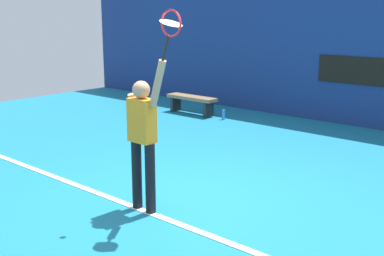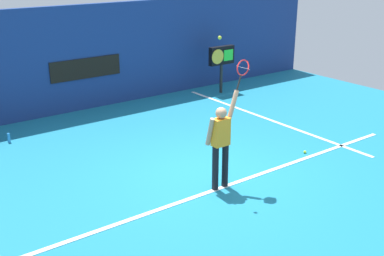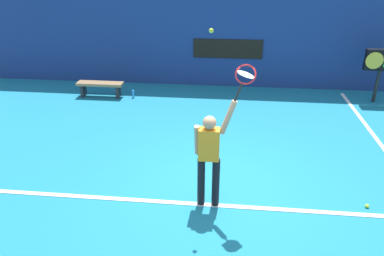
# 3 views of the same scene
# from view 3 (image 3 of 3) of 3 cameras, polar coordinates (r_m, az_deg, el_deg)

# --- Properties ---
(ground_plane) EXTENTS (18.00, 18.00, 0.00)m
(ground_plane) POSITION_cam_3_polar(r_m,az_deg,el_deg) (7.08, 4.27, -8.99)
(ground_plane) COLOR teal
(back_wall) EXTENTS (18.00, 0.20, 3.07)m
(back_wall) POSITION_cam_3_polar(r_m,az_deg,el_deg) (12.06, 5.63, 13.58)
(back_wall) COLOR navy
(back_wall) RESTS_ON ground_plane
(sponsor_banner_center) EXTENTS (2.20, 0.03, 0.60)m
(sponsor_banner_center) POSITION_cam_3_polar(r_m,az_deg,el_deg) (12.00, 5.56, 12.11)
(sponsor_banner_center) COLOR black
(court_baseline) EXTENTS (10.00, 0.10, 0.01)m
(court_baseline) POSITION_cam_3_polar(r_m,az_deg,el_deg) (6.59, 4.07, -11.89)
(court_baseline) COLOR white
(court_baseline) RESTS_ON ground_plane
(court_sideline) EXTENTS (0.10, 7.00, 0.01)m
(court_sideline) POSITION_cam_3_polar(r_m,az_deg,el_deg) (9.48, 27.33, -2.48)
(court_sideline) COLOR white
(court_sideline) RESTS_ON ground_plane
(tennis_player) EXTENTS (0.67, 0.31, 1.98)m
(tennis_player) POSITION_cam_3_polar(r_m,az_deg,el_deg) (6.06, 2.68, -4.05)
(tennis_player) COLOR black
(tennis_player) RESTS_ON ground_plane
(tennis_racket) EXTENTS (0.40, 0.27, 0.63)m
(tennis_racket) POSITION_cam_3_polar(r_m,az_deg,el_deg) (5.52, 8.19, 7.89)
(tennis_racket) COLOR black
(tennis_ball) EXTENTS (0.07, 0.07, 0.07)m
(tennis_ball) POSITION_cam_3_polar(r_m,az_deg,el_deg) (5.44, 3.00, 14.84)
(tennis_ball) COLOR #CCE033
(scoreboard_clock) EXTENTS (0.96, 0.20, 1.57)m
(scoreboard_clock) POSITION_cam_3_polar(r_m,az_deg,el_deg) (11.88, 27.33, 9.06)
(scoreboard_clock) COLOR black
(scoreboard_clock) RESTS_ON ground_plane
(court_bench) EXTENTS (1.40, 0.36, 0.45)m
(court_bench) POSITION_cam_3_polar(r_m,az_deg,el_deg) (11.61, -14.04, 6.34)
(court_bench) COLOR olive
(court_bench) RESTS_ON ground_plane
(water_bottle) EXTENTS (0.07, 0.07, 0.24)m
(water_bottle) POSITION_cam_3_polar(r_m,az_deg,el_deg) (11.39, -9.09, 5.24)
(water_bottle) COLOR #338CD8
(water_bottle) RESTS_ON ground_plane
(spare_ball) EXTENTS (0.07, 0.07, 0.07)m
(spare_ball) POSITION_cam_3_polar(r_m,az_deg,el_deg) (7.19, 25.51, -10.85)
(spare_ball) COLOR #CCE033
(spare_ball) RESTS_ON ground_plane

